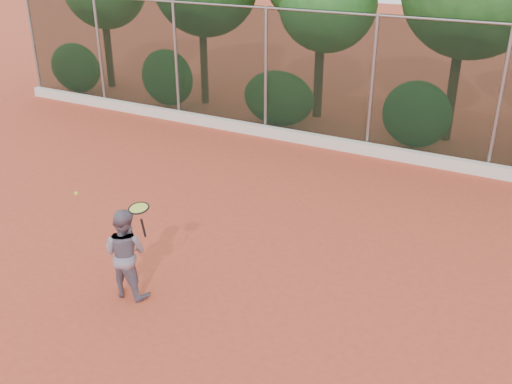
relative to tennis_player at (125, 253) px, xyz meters
The scene contains 6 objects.
ground 1.73m from the tennis_player, 39.29° to the left, with size 80.00×80.00×0.00m, color #BB452C.
concrete_curb 7.92m from the tennis_player, 81.20° to the left, with size 24.00×0.20×0.30m, color silver.
tennis_player is the anchor object (origin of this frame).
chainlink_fence 8.16m from the tennis_player, 81.39° to the left, with size 24.09×0.09×3.50m.
tennis_racket 0.99m from the tennis_player, 11.63° to the right, with size 0.32×0.32×0.55m.
tennis_ball_in_flight 1.19m from the tennis_player, behind, with size 0.07×0.07×0.07m.
Camera 1 is at (4.23, -6.68, 5.27)m, focal length 40.00 mm.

